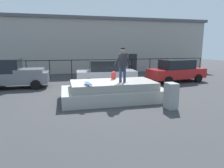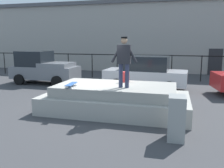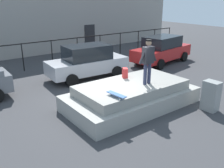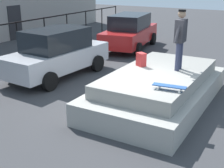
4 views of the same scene
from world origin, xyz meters
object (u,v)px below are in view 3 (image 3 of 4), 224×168
car_silver_sedan_mid (87,62)px  backpack (125,73)px  skateboard (116,95)px  car_red_sedan_far (162,49)px  utility_box (211,96)px  skateboarder (148,59)px

car_silver_sedan_mid → backpack: bearing=-95.6°
skateboard → car_red_sedan_far: car_red_sedan_far is taller
car_red_sedan_far → utility_box: (-4.08, -6.27, -0.30)m
car_red_sedan_far → utility_box: bearing=-123.0°
skateboard → utility_box: (3.60, -1.34, -0.50)m
skateboard → car_silver_sedan_mid: bearing=68.8°
car_silver_sedan_mid → car_red_sedan_far: 5.70m
skateboarder → utility_box: 2.86m
backpack → car_red_sedan_far: size_ratio=0.09×
skateboard → car_red_sedan_far: 9.12m
skateboarder → car_red_sedan_far: bearing=37.8°
backpack → utility_box: 3.52m
skateboard → car_silver_sedan_mid: size_ratio=0.19×
skateboarder → car_red_sedan_far: skateboarder is taller
skateboarder → utility_box: skateboarder is taller
skateboarder → skateboard: size_ratio=2.09×
skateboarder → car_silver_sedan_mid: 4.85m
car_silver_sedan_mid → car_red_sedan_far: bearing=-1.8°
skateboard → backpack: (1.62, 1.50, 0.11)m
skateboard → backpack: backpack is taller
backpack → car_silver_sedan_mid: car_silver_sedan_mid is taller
car_silver_sedan_mid → skateboard: bearing=-111.2°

